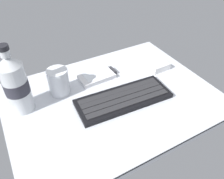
# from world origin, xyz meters

# --- Properties ---
(ground_plane) EXTENTS (0.64, 0.48, 0.03)m
(ground_plane) POSITION_xyz_m (0.00, -0.00, -0.01)
(ground_plane) COLOR silver
(keyboard) EXTENTS (0.30, 0.13, 0.02)m
(keyboard) POSITION_xyz_m (0.02, -0.03, 0.01)
(keyboard) COLOR black
(keyboard) RESTS_ON ground_plane
(handheld_device) EXTENTS (0.13, 0.08, 0.02)m
(handheld_device) POSITION_xyz_m (0.01, 0.12, 0.01)
(handheld_device) COLOR silver
(handheld_device) RESTS_ON ground_plane
(juice_cup) EXTENTS (0.06, 0.06, 0.09)m
(juice_cup) POSITION_xyz_m (-0.13, 0.10, 0.04)
(juice_cup) COLOR silver
(juice_cup) RESTS_ON ground_plane
(water_bottle) EXTENTS (0.07, 0.07, 0.21)m
(water_bottle) POSITION_xyz_m (-0.25, 0.08, 0.09)
(water_bottle) COLOR silver
(water_bottle) RESTS_ON ground_plane
(charger_block) EXTENTS (0.07, 0.06, 0.02)m
(charger_block) POSITION_xyz_m (0.22, 0.06, 0.01)
(charger_block) COLOR white
(charger_block) RESTS_ON ground_plane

